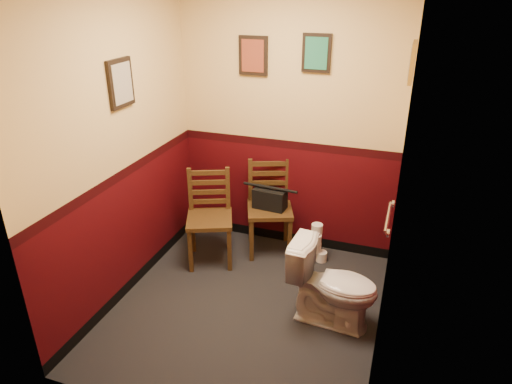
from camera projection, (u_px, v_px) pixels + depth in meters
The scene contains 16 objects.
floor at pixel (247, 308), 3.97m from camera, with size 2.20×2.40×0.00m, color black.
wall_back at pixel (288, 121), 4.43m from camera, with size 2.20×2.70×0.00m, color #3A060A.
wall_front at pixel (165, 241), 2.37m from camera, with size 2.20×2.70×0.00m, color #3A060A.
wall_left at pixel (119, 147), 3.73m from camera, with size 2.40×2.70×0.00m, color #3A060A.
wall_right at pixel (398, 182), 3.08m from camera, with size 2.40×2.70×0.00m, color #3A060A.
grab_bar at pixel (389, 217), 3.47m from camera, with size 0.05×0.56×0.06m.
framed_print_back_a at pixel (253, 56), 4.27m from camera, with size 0.28×0.04×0.36m.
framed_print_back_b at pixel (316, 53), 4.07m from camera, with size 0.26×0.04×0.34m.
framed_print_left at pixel (121, 83), 3.60m from camera, with size 0.04×0.30×0.38m.
framed_print_right at pixel (412, 62), 3.30m from camera, with size 0.04×0.34×0.28m.
toilet at pixel (333, 285), 3.67m from camera, with size 0.40×0.72×0.71m, color white.
toilet_brush at pixel (349, 323), 3.70m from camera, with size 0.11×0.11×0.39m.
chair_left at pixel (210, 217), 4.49m from camera, with size 0.57×0.57×0.93m.
chair_right at pixel (269, 208), 4.66m from camera, with size 0.58×0.58×0.95m.
handbag at pixel (270, 199), 4.57m from camera, with size 0.34×0.19×0.24m.
tp_stack at pixel (316, 245), 4.58m from camera, with size 0.23×0.14×0.41m.
Camera 1 is at (1.12, -2.98, 2.58)m, focal length 32.00 mm.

